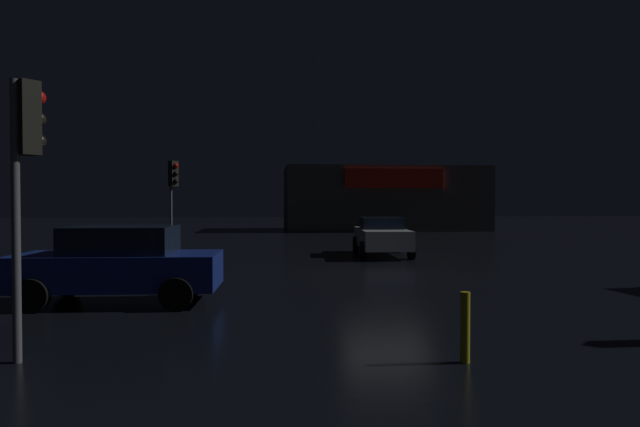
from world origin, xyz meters
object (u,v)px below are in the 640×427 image
(car_crossing, at_px, (382,236))
(store_building, at_px, (383,199))
(traffic_signal_opposite, at_px, (173,183))
(traffic_signal_main, at_px, (25,150))
(car_near, at_px, (119,264))

(car_crossing, bearing_deg, store_building, 77.24)
(traffic_signal_opposite, bearing_deg, car_crossing, -5.05)
(traffic_signal_main, height_order, car_near, traffic_signal_main)
(store_building, relative_size, traffic_signal_main, 3.93)
(store_building, xyz_separation_m, car_crossing, (-4.44, -19.59, -1.60))
(store_building, distance_m, car_crossing, 20.15)
(store_building, bearing_deg, traffic_signal_opposite, -124.07)
(store_building, bearing_deg, traffic_signal_main, -110.49)
(store_building, height_order, traffic_signal_opposite, store_building)
(traffic_signal_main, bearing_deg, car_near, 87.86)
(store_building, relative_size, car_crossing, 3.40)
(traffic_signal_opposite, bearing_deg, traffic_signal_main, -88.55)
(car_near, bearing_deg, traffic_signal_opposite, 92.92)
(store_building, distance_m, traffic_signal_main, 35.41)
(car_near, bearing_deg, traffic_signal_main, -92.14)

